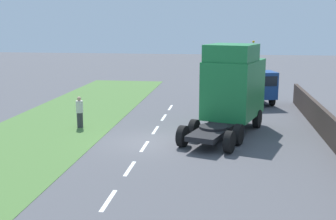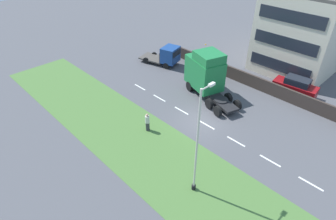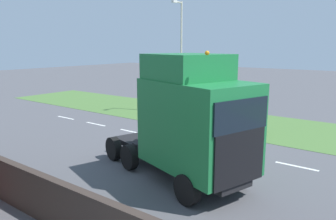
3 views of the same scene
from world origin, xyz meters
name	(u,v)px [view 3 (image 3 of 3)]	position (x,y,z in m)	size (l,w,h in m)	color
ground_plane	(186,143)	(0.00, 0.00, 0.00)	(120.00, 120.00, 0.00)	#515156
grass_verge	(235,122)	(-6.00, 0.00, 0.01)	(7.00, 44.00, 0.01)	#4C7538
lane_markings	(175,141)	(0.00, -0.70, 0.00)	(0.16, 21.00, 0.00)	white
boundary_wall	(24,189)	(9.00, 0.00, 0.72)	(0.25, 24.00, 1.44)	#382D28
lorry_cab	(192,121)	(4.19, 3.06, 2.40)	(4.56, 7.53, 4.91)	black
lamp_post	(181,62)	(-6.30, -4.71, 3.85)	(1.27, 0.30, 8.19)	black
pedestrian	(263,118)	(-4.37, 2.50, 0.88)	(0.39, 0.39, 1.79)	#333338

